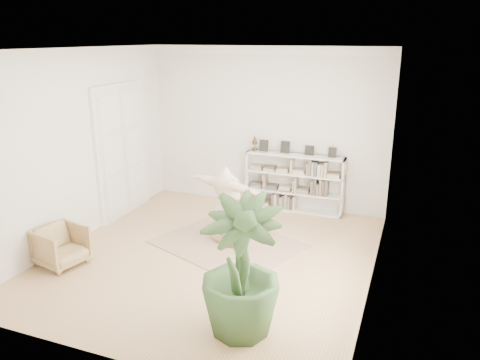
# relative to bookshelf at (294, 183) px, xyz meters

# --- Properties ---
(floor) EXTENTS (6.00, 6.00, 0.00)m
(floor) POSITION_rel_bookshelf_xyz_m (-0.74, -2.82, -0.64)
(floor) COLOR tan
(floor) RESTS_ON ground
(room_shell) EXTENTS (6.00, 6.00, 6.00)m
(room_shell) POSITION_rel_bookshelf_xyz_m (-0.74, 0.12, 2.87)
(room_shell) COLOR silver
(room_shell) RESTS_ON floor
(doors) EXTENTS (0.09, 1.78, 2.92)m
(doors) POSITION_rel_bookshelf_xyz_m (-3.45, -1.52, 0.76)
(doors) COLOR white
(doors) RESTS_ON floor
(bookshelf) EXTENTS (2.20, 0.35, 1.64)m
(bookshelf) POSITION_rel_bookshelf_xyz_m (0.00, 0.00, 0.00)
(bookshelf) COLOR silver
(bookshelf) RESTS_ON floor
(armchair) EXTENTS (0.89, 0.88, 0.68)m
(armchair) POSITION_rel_bookshelf_xyz_m (-3.04, -4.03, -0.29)
(armchair) COLOR tan
(armchair) RESTS_ON floor
(rug) EXTENTS (3.05, 2.77, 0.02)m
(rug) POSITION_rel_bookshelf_xyz_m (-0.69, -2.25, -0.63)
(rug) COLOR tan
(rug) RESTS_ON floor
(rocker_board) EXTENTS (0.55, 0.44, 0.10)m
(rocker_board) POSITION_rel_bookshelf_xyz_m (-0.69, -2.25, -0.57)
(rocker_board) COLOR brown
(rocker_board) RESTS_ON rug
(person) EXTENTS (1.82, 1.09, 1.44)m
(person) POSITION_rel_bookshelf_xyz_m (-0.69, -2.25, 0.21)
(person) COLOR beige
(person) RESTS_ON rocker_board
(houseplant) EXTENTS (1.16, 1.16, 1.89)m
(houseplant) POSITION_rel_bookshelf_xyz_m (0.52, -4.72, 0.31)
(houseplant) COLOR #2E4B25
(houseplant) RESTS_ON floor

